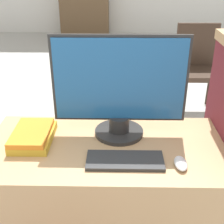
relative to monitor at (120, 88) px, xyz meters
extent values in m
cube|color=tan|center=(-0.07, -0.12, -0.61)|extent=(1.14, 0.59, 0.73)
cube|color=maroon|center=(0.53, -0.07, -0.40)|extent=(0.05, 0.69, 1.15)
cylinder|color=#282828|center=(0.00, 0.00, -0.24)|extent=(0.24, 0.24, 0.02)
cylinder|color=#282828|center=(0.00, 0.00, -0.19)|extent=(0.10, 0.10, 0.07)
cube|color=#282828|center=(0.00, 0.00, 0.04)|extent=(0.64, 0.01, 0.42)
cube|color=#1E5693|center=(0.00, 0.00, 0.04)|extent=(0.61, 0.02, 0.39)
cube|color=#2D2D2D|center=(0.03, -0.24, -0.24)|extent=(0.34, 0.14, 0.02)
ellipsoid|color=silver|center=(0.26, -0.27, -0.23)|extent=(0.05, 0.11, 0.03)
cube|color=gold|center=(-0.42, -0.08, -0.23)|extent=(0.18, 0.28, 0.04)
cube|color=orange|center=(-0.42, -0.09, -0.20)|extent=(0.17, 0.26, 0.02)
cylinder|color=#38281E|center=(0.64, 1.54, -0.77)|extent=(0.04, 0.04, 0.42)
cylinder|color=#38281E|center=(1.02, 1.54, -0.77)|extent=(0.04, 0.04, 0.42)
cylinder|color=#38281E|center=(0.64, 1.92, -0.77)|extent=(0.04, 0.04, 0.42)
cylinder|color=#38281E|center=(1.02, 1.92, -0.77)|extent=(0.04, 0.04, 0.42)
cube|color=#38281E|center=(0.83, 1.73, -0.53)|extent=(0.44, 0.44, 0.05)
cube|color=#38281E|center=(0.83, 1.93, -0.29)|extent=(0.44, 0.04, 0.45)
camera|label=1|loc=(-0.01, -1.37, 0.57)|focal=50.00mm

